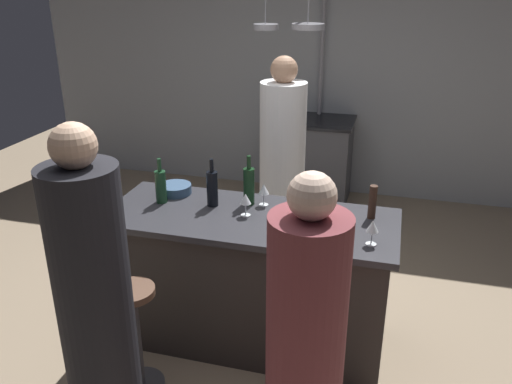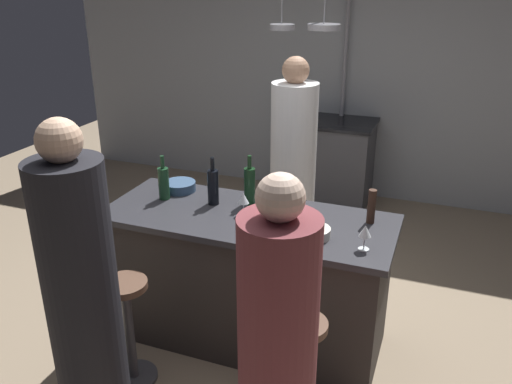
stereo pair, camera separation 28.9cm
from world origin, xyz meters
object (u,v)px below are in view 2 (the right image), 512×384
Objects in this scene: stove_range at (334,162)px; wine_glass_near_left_guest at (264,190)px; pepper_mill at (372,206)px; wine_bottle_green at (164,183)px; guest_right at (277,361)px; mixing_bowl_ceramic at (313,232)px; wine_glass_near_right_guest at (365,232)px; wine_bottle_dark at (213,186)px; mixing_bowl_blue at (180,186)px; guest_left at (83,298)px; bar_stool_left at (129,327)px; chef at (293,173)px; wine_bottle_red at (250,185)px; bar_stool_right at (300,371)px; wine_glass_by_chef at (244,199)px.

stove_range is 2.34m from wine_glass_near_left_guest.
pepper_mill is 1.34m from wine_bottle_green.
guest_right is 7.60× the size of pepper_mill.
wine_glass_near_left_guest reaches higher than mixing_bowl_ceramic.
guest_right is at bearing -104.36° from wine_glass_near_right_guest.
wine_bottle_dark is 0.35m from mixing_bowl_blue.
guest_left is at bearing -83.41° from wine_bottle_green.
bar_stool_left is 1.01m from mixing_bowl_blue.
guest_left reaches higher than mixing_bowl_blue.
pepper_mill is 0.67× the size of wine_bottle_dark.
chef reaches higher than wine_bottle_red.
guest_right is (-0.00, -0.38, 0.37)m from bar_stool_right.
pepper_mill is at bearing -0.76° from wine_glass_near_left_guest.
wine_bottle_dark is (-0.99, -0.08, 0.02)m from pepper_mill.
mixing_bowl_ceramic is at bearing -80.08° from stove_range.
guest_left is 1.68m from pepper_mill.
stove_range is at bearing 98.79° from guest_right.
pepper_mill reaches higher than mixing_bowl_blue.
mixing_bowl_blue is 1.09m from mixing_bowl_ceramic.
pepper_mill is at bearing 4.45° from wine_bottle_dark.
bar_stool_right is at bearing -36.78° from mixing_bowl_blue.
wine_bottle_dark is at bearing 159.23° from wine_glass_by_chef.
bar_stool_right is 0.80m from wine_glass_near_right_guest.
pepper_mill is 0.97× the size of mixing_bowl_blue.
stove_range is 2.51m from wine_glass_by_chef.
mixing_bowl_blue is (-1.33, 0.39, -0.07)m from wine_glass_near_right_guest.
bar_stool_right is 0.74m from mixing_bowl_ceramic.
guest_right is at bearing -67.41° from wine_glass_near_left_guest.
stove_range is 3.50m from guest_right.
chef is at bearing 108.65° from bar_stool_right.
mixing_bowl_blue is at bearing 175.89° from wine_bottle_red.
stove_range is 0.52× the size of guest_left.
wine_bottle_red is at bearing -90.98° from chef.
wine_glass_near_right_guest is at bearing -27.12° from wine_glass_near_left_guest.
mixing_bowl_ceramic is (1.03, -0.35, -0.00)m from mixing_bowl_blue.
wine_bottle_green is at bearing 174.58° from wine_glass_by_chef.
wine_glass_by_chef is (-0.56, 1.00, 0.26)m from guest_right.
bar_stool_right is 4.66× the size of wine_glass_by_chef.
pepper_mill is (0.76, -0.91, 0.21)m from chef.
guest_left reaches higher than pepper_mill.
guest_right is 0.89m from mixing_bowl_ceramic.
chef is 1.20m from wine_bottle_green.
wine_bottle_dark is at bearing -103.23° from chef.
wine_bottle_green is (-0.11, 0.68, 0.64)m from bar_stool_left.
wine_bottle_red is at bearing 12.44° from wine_bottle_green.
guest_left is 2.51× the size of bar_stool_right.
wine_glass_near_right_guest is (1.35, -0.23, -0.01)m from wine_bottle_green.
wine_glass_near_right_guest is 1.00× the size of wine_glass_near_left_guest.
mixing_bowl_ceramic is (-0.27, -0.30, -0.08)m from pepper_mill.
wine_glass_by_chef is at bearing -110.40° from wine_glass_near_left_guest.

